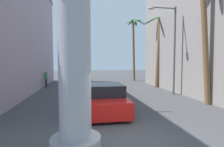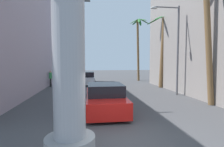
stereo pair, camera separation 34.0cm
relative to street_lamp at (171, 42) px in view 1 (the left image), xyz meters
The scene contains 9 objects.
ground_plane 7.55m from the street_lamp, 160.72° to the left, with size 87.18×87.18×0.00m, color #424244.
street_lamp is the anchor object (origin of this frame).
traffic_light_mast 10.93m from the street_lamp, 162.60° to the right, with size 5.13×0.32×6.39m.
car_lead 8.15m from the street_lamp, 147.19° to the right, with size 2.18×5.03×1.56m.
car_far 11.41m from the street_lamp, 131.51° to the left, with size 1.95×4.31×1.56m.
palm_tree_near_right 3.73m from the street_lamp, 81.74° to the right, with size 3.20×3.09×9.25m.
palm_tree_mid_right 4.52m from the street_lamp, 77.73° to the left, with size 3.16×3.23×7.74m.
palm_tree_far_right 11.42m from the street_lamp, 88.45° to the left, with size 2.99×2.91×9.08m.
pedestrian_far_left 13.44m from the street_lamp, 149.70° to the left, with size 0.35×0.35×1.79m.
Camera 1 is at (-1.56, -5.66, 2.75)m, focal length 28.00 mm.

